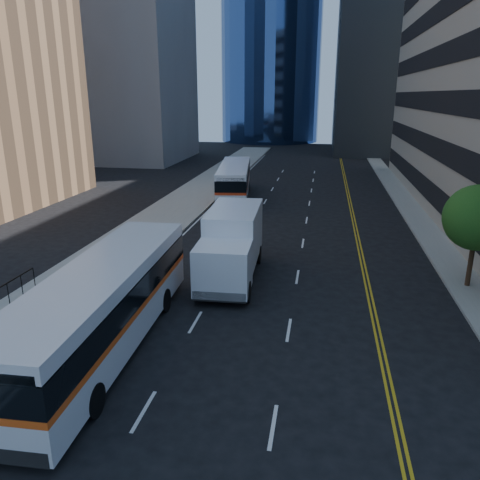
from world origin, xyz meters
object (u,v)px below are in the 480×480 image
at_px(street_tree, 477,218).
at_px(bus_rear, 234,180).
at_px(bus_front, 103,305).
at_px(box_truck, 232,244).

height_order(street_tree, bus_rear, street_tree).
bearing_deg(bus_rear, street_tree, -58.72).
bearing_deg(bus_front, box_truck, 65.19).
distance_m(bus_front, box_truck, 8.61).
relative_size(bus_front, bus_rear, 1.05).
bearing_deg(bus_rear, bus_front, -96.96).
distance_m(street_tree, box_truck, 12.09).
xyz_separation_m(bus_front, box_truck, (3.35, 7.94, 0.09)).
bearing_deg(street_tree, bus_front, -150.43).
height_order(bus_rear, box_truck, box_truck).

